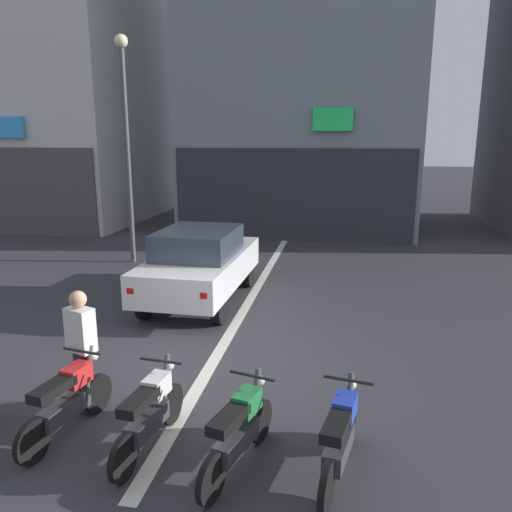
% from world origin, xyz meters
% --- Properties ---
extents(ground_plane, '(120.00, 120.00, 0.00)m').
position_xyz_m(ground_plane, '(0.00, 0.00, 0.00)').
color(ground_plane, '#333338').
extents(lane_centre_line, '(0.20, 18.00, 0.01)m').
position_xyz_m(lane_centre_line, '(0.00, 6.00, 0.00)').
color(lane_centre_line, silver).
rests_on(lane_centre_line, ground).
extents(building_corner_left, '(8.47, 9.61, 12.75)m').
position_xyz_m(building_corner_left, '(-10.85, 14.52, 6.36)').
color(building_corner_left, silver).
rests_on(building_corner_left, ground).
extents(building_mid_block, '(8.59, 8.52, 12.78)m').
position_xyz_m(building_mid_block, '(0.23, 14.52, 6.38)').
color(building_mid_block, gray).
rests_on(building_mid_block, ground).
extents(car_white_crossing_near, '(1.88, 4.15, 1.64)m').
position_xyz_m(car_white_crossing_near, '(-1.05, 3.32, 0.89)').
color(car_white_crossing_near, black).
rests_on(car_white_crossing_near, ground).
extents(street_lamp, '(0.36, 0.36, 6.23)m').
position_xyz_m(street_lamp, '(-4.02, 6.50, 3.83)').
color(street_lamp, '#47474C').
rests_on(street_lamp, ground).
extents(motorcycle_red_row_leftmost, '(0.55, 1.66, 0.98)m').
position_xyz_m(motorcycle_red_row_leftmost, '(-1.21, -1.94, 0.46)').
color(motorcycle_red_row_leftmost, black).
rests_on(motorcycle_red_row_leftmost, ground).
extents(motorcycle_white_row_left_mid, '(0.55, 1.67, 0.98)m').
position_xyz_m(motorcycle_white_row_left_mid, '(-0.12, -2.03, 0.46)').
color(motorcycle_white_row_left_mid, black).
rests_on(motorcycle_white_row_left_mid, ground).
extents(motorcycle_green_row_centre, '(0.62, 1.63, 0.98)m').
position_xyz_m(motorcycle_green_row_centre, '(0.97, -2.21, 0.46)').
color(motorcycle_green_row_centre, black).
rests_on(motorcycle_green_row_centre, ground).
extents(motorcycle_blue_row_right_mid, '(0.55, 1.65, 0.98)m').
position_xyz_m(motorcycle_blue_row_right_mid, '(2.05, -2.14, 0.46)').
color(motorcycle_blue_row_right_mid, black).
rests_on(motorcycle_blue_row_right_mid, ground).
extents(person_by_motorcycles, '(0.41, 0.33, 1.67)m').
position_xyz_m(person_by_motorcycles, '(-1.27, -1.40, 0.86)').
color(person_by_motorcycles, '#23232D').
rests_on(person_by_motorcycles, ground).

